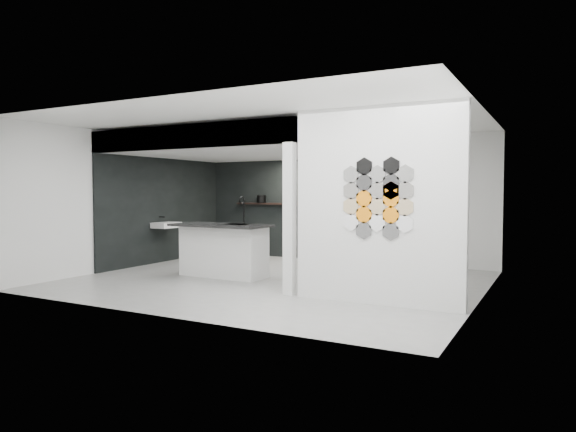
# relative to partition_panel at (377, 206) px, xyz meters

# --- Properties ---
(floor) EXTENTS (7.00, 6.00, 0.01)m
(floor) POSITION_rel_partition_panel_xyz_m (-2.23, 1.00, -1.40)
(floor) COLOR gray
(partition_panel) EXTENTS (2.45, 0.15, 2.80)m
(partition_panel) POSITION_rel_partition_panel_xyz_m (0.00, 0.00, 0.00)
(partition_panel) COLOR silver
(partition_panel) RESTS_ON floor
(bay_clad_back) EXTENTS (4.40, 0.04, 2.35)m
(bay_clad_back) POSITION_rel_partition_panel_xyz_m (-3.52, 3.97, -0.22)
(bay_clad_back) COLOR black
(bay_clad_back) RESTS_ON floor
(bay_clad_left) EXTENTS (0.04, 4.00, 2.35)m
(bay_clad_left) POSITION_rel_partition_panel_xyz_m (-5.70, 2.00, -0.22)
(bay_clad_left) COLOR black
(bay_clad_left) RESTS_ON floor
(bulkhead) EXTENTS (4.40, 4.00, 0.40)m
(bulkhead) POSITION_rel_partition_panel_xyz_m (-3.52, 2.00, 1.15)
(bulkhead) COLOR silver
(bulkhead) RESTS_ON corner_column
(corner_column) EXTENTS (0.16, 0.16, 2.35)m
(corner_column) POSITION_rel_partition_panel_xyz_m (-1.41, 0.00, -0.22)
(corner_column) COLOR silver
(corner_column) RESTS_ON floor
(fascia_beam) EXTENTS (4.40, 0.16, 0.40)m
(fascia_beam) POSITION_rel_partition_panel_xyz_m (-3.52, 0.08, 1.15)
(fascia_beam) COLOR silver
(fascia_beam) RESTS_ON corner_column
(wall_basin) EXTENTS (0.40, 0.60, 0.12)m
(wall_basin) POSITION_rel_partition_panel_xyz_m (-5.46, 1.80, -0.55)
(wall_basin) COLOR silver
(wall_basin) RESTS_ON bay_clad_left
(display_shelf) EXTENTS (3.00, 0.15, 0.04)m
(display_shelf) POSITION_rel_partition_panel_xyz_m (-3.43, 3.87, -0.10)
(display_shelf) COLOR black
(display_shelf) RESTS_ON bay_clad_back
(kitchen_island) EXTENTS (1.90, 0.88, 1.51)m
(kitchen_island) POSITION_rel_partition_panel_xyz_m (-3.30, 0.91, -0.89)
(kitchen_island) COLOR silver
(kitchen_island) RESTS_ON floor
(stockpot) EXTENTS (0.28, 0.28, 0.18)m
(stockpot) POSITION_rel_partition_panel_xyz_m (-4.24, 3.87, 0.01)
(stockpot) COLOR black
(stockpot) RESTS_ON display_shelf
(kettle) EXTENTS (0.20, 0.20, 0.14)m
(kettle) POSITION_rel_partition_panel_xyz_m (-2.23, 3.87, -0.01)
(kettle) COLOR black
(kettle) RESTS_ON display_shelf
(glass_bowl) EXTENTS (0.14, 0.14, 0.10)m
(glass_bowl) POSITION_rel_partition_panel_xyz_m (-2.08, 3.87, -0.03)
(glass_bowl) COLOR gray
(glass_bowl) RESTS_ON display_shelf
(glass_vase) EXTENTS (0.12, 0.12, 0.16)m
(glass_vase) POSITION_rel_partition_panel_xyz_m (-2.08, 3.87, -0.00)
(glass_vase) COLOR gray
(glass_vase) RESTS_ON display_shelf
(bottle_dark) EXTENTS (0.07, 0.07, 0.16)m
(bottle_dark) POSITION_rel_partition_panel_xyz_m (-3.53, 3.87, -0.00)
(bottle_dark) COLOR black
(bottle_dark) RESTS_ON display_shelf
(utensil_cup) EXTENTS (0.09, 0.09, 0.10)m
(utensil_cup) POSITION_rel_partition_panel_xyz_m (-4.18, 3.87, -0.03)
(utensil_cup) COLOR black
(utensil_cup) RESTS_ON display_shelf
(hex_tile_cluster) EXTENTS (1.04, 0.02, 1.16)m
(hex_tile_cluster) POSITION_rel_partition_panel_xyz_m (0.03, -0.09, 0.10)
(hex_tile_cluster) COLOR white
(hex_tile_cluster) RESTS_ON partition_panel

